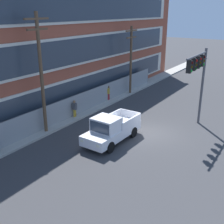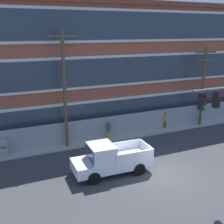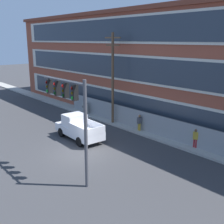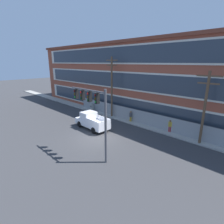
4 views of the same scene
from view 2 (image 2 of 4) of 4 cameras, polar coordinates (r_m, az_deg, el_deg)
The scene contains 10 objects.
ground_plane at distance 18.65m, azimuth 10.77°, elevation -12.80°, with size 160.00×160.00×0.00m, color #38383A.
sidewalk_building_side at distance 24.47m, azimuth 0.84°, elevation -5.01°, with size 80.00×1.81×0.16m, color #9E9B93.
brick_mill_building at distance 26.89m, azimuth -8.01°, elevation 9.16°, with size 49.07×8.74×11.37m.
chain_link_fence at distance 24.60m, azimuth 3.02°, elevation -2.59°, with size 26.64×0.06×2.01m.
pickup_truck_white at distance 18.31m, azimuth -0.42°, elevation -9.64°, with size 5.20×2.19×2.08m.
utility_pole_near_corner at distance 21.30m, azimuth -9.64°, elevation 5.21°, with size 2.19×0.26×9.07m.
utility_pole_midblock at distance 27.60m, azimuth 18.02°, elevation 5.53°, with size 2.30×0.26×7.56m.
electrical_cabinet at distance 21.77m, azimuth -21.11°, elevation -7.17°, with size 0.56×0.50×1.42m.
pedestrian_near_cabinet at distance 26.56m, azimuth 10.69°, elevation -1.52°, with size 0.47×0.41×1.69m.
pedestrian_by_fence at distance 23.62m, azimuth -0.68°, elevation -3.50°, with size 0.32×0.40×1.69m.
Camera 2 is at (-9.62, -13.21, 8.99)m, focal length 45.00 mm.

